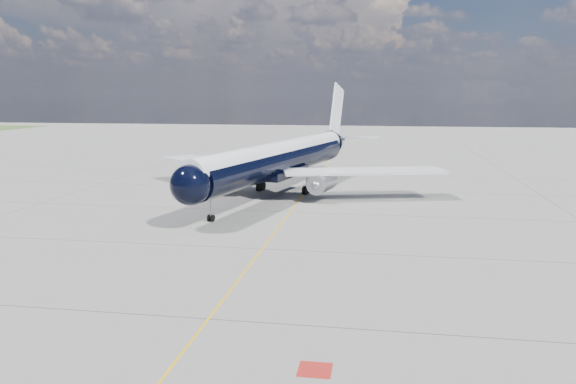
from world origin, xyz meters
name	(u,v)px	position (x,y,z in m)	size (l,w,h in m)	color
ground	(297,203)	(0.00, 30.00, 0.00)	(320.00, 320.00, 0.00)	gray
taxiway_centerline	(290,212)	(0.00, 25.00, 0.00)	(0.16, 160.00, 0.01)	#EFA70C
red_marking	(315,370)	(6.80, -10.00, 0.00)	(1.60, 1.60, 0.01)	maroon
main_airliner	(283,158)	(-2.91, 36.96, 4.52)	(40.27, 49.78, 14.56)	black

